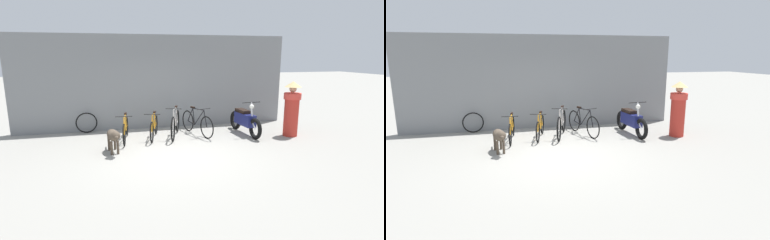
% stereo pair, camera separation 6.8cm
% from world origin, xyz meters
% --- Properties ---
extents(ground_plane, '(60.00, 60.00, 0.00)m').
position_xyz_m(ground_plane, '(0.00, 0.00, 0.00)').
color(ground_plane, gray).
extents(shop_wall_back, '(9.00, 0.20, 3.06)m').
position_xyz_m(shop_wall_back, '(0.00, 2.99, 1.53)').
color(shop_wall_back, slate).
rests_on(shop_wall_back, ground).
extents(bicycle_0, '(0.46, 1.69, 0.79)m').
position_xyz_m(bicycle_0, '(-1.11, 1.59, 0.33)').
color(bicycle_0, black).
rests_on(bicycle_0, ground).
extents(bicycle_1, '(0.52, 1.53, 0.79)m').
position_xyz_m(bicycle_1, '(-0.28, 1.62, 0.33)').
color(bicycle_1, black).
rests_on(bicycle_1, ground).
extents(bicycle_2, '(0.64, 1.72, 0.93)m').
position_xyz_m(bicycle_2, '(0.37, 1.66, 0.38)').
color(bicycle_2, black).
rests_on(bicycle_2, ground).
extents(bicycle_3, '(0.62, 1.68, 0.88)m').
position_xyz_m(bicycle_3, '(1.05, 1.70, 0.37)').
color(bicycle_3, black).
rests_on(bicycle_3, ground).
extents(motorcycle, '(0.58, 1.89, 1.06)m').
position_xyz_m(motorcycle, '(2.52, 1.40, 0.43)').
color(motorcycle, black).
rests_on(motorcycle, ground).
extents(stray_dog, '(0.40, 1.10, 0.65)m').
position_xyz_m(stray_dog, '(-1.43, 0.48, 0.45)').
color(stray_dog, '#4C3F33').
rests_on(stray_dog, ground).
extents(person_in_robes, '(0.66, 0.66, 1.66)m').
position_xyz_m(person_in_robes, '(3.78, 0.87, 0.86)').
color(person_in_robes, '#B72D23').
rests_on(person_in_robes, ground).
extents(spare_tire_left, '(0.65, 0.13, 0.65)m').
position_xyz_m(spare_tire_left, '(-2.27, 2.74, 0.33)').
color(spare_tire_left, black).
rests_on(spare_tire_left, ground).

